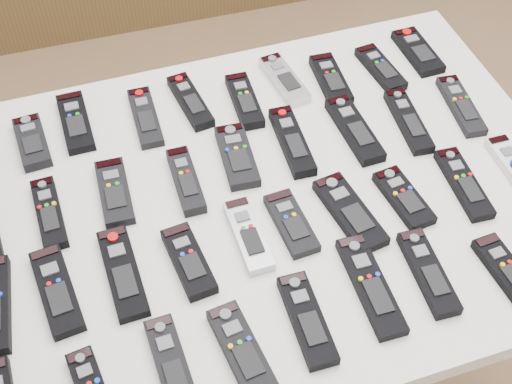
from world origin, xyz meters
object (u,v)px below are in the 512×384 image
object	(u,v)px
remote_27	(464,184)
remote_33	(307,320)
remote_32	(242,351)
remote_14	(237,156)
remote_22	(189,261)
remote_31	(172,368)
remote_1	(32,142)
remote_26	(404,198)
remote_11	(49,213)
remote_21	(123,273)
remote_3	(145,117)
remote_7	(331,80)
remote_2	(75,122)
remote_6	(284,80)
remote_13	(186,181)
remote_25	(350,212)
remote_8	(381,68)
remote_18	(461,106)
remote_4	(190,101)
remote_5	(245,101)
table	(256,217)
remote_36	(507,271)
remote_35	(428,273)
remote_24	(291,223)
remote_20	(57,291)
remote_17	(408,121)
remote_9	(418,52)
remote_15	(292,141)
remote_34	(371,286)
remote_16	(354,130)
remote_12	(115,192)

from	to	relation	value
remote_27	remote_33	bearing A→B (deg)	-151.34
remote_32	remote_33	world-z (taller)	same
remote_14	remote_22	world-z (taller)	remote_22
remote_31	remote_1	bearing A→B (deg)	103.05
remote_26	remote_31	bearing A→B (deg)	-164.14
remote_14	remote_11	bearing A→B (deg)	-170.92
remote_22	remote_21	bearing A→B (deg)	167.65
remote_3	remote_7	xyz separation A→B (m)	(0.42, -0.02, 0.00)
remote_2	remote_7	xyz separation A→B (m)	(0.57, -0.05, 0.00)
remote_6	remote_27	xyz separation A→B (m)	(0.23, -0.40, -0.00)
remote_13	remote_25	world-z (taller)	remote_13
remote_8	remote_18	distance (m)	0.20
remote_2	remote_4	distance (m)	0.25
remote_31	remote_5	bearing A→B (deg)	60.14
remote_21	table	bearing A→B (deg)	17.77
remote_3	remote_27	size ratio (longest dim) A/B	0.97
remote_3	remote_25	distance (m)	0.49
remote_7	remote_27	distance (m)	0.39
remote_26	remote_36	world-z (taller)	same
remote_4	remote_35	distance (m)	0.63
remote_24	remote_20	bearing A→B (deg)	178.38
remote_20	remote_24	world-z (taller)	remote_20
remote_3	remote_13	size ratio (longest dim) A/B	1.05
remote_1	remote_8	size ratio (longest dim) A/B	0.93
remote_1	remote_24	xyz separation A→B (m)	(0.44, -0.37, -0.00)
remote_6	remote_13	world-z (taller)	same
remote_17	remote_20	size ratio (longest dim) A/B	1.01
remote_6	remote_31	size ratio (longest dim) A/B	0.87
remote_22	remote_9	bearing A→B (deg)	25.98
table	remote_15	distance (m)	0.18
remote_4	remote_18	size ratio (longest dim) A/B	0.95
remote_20	remote_32	size ratio (longest dim) A/B	1.04
remote_20	remote_34	bearing A→B (deg)	-23.12
remote_7	remote_18	bearing A→B (deg)	-31.15
remote_16	remote_33	bearing A→B (deg)	-125.10
remote_2	remote_18	distance (m)	0.83
remote_5	remote_32	bearing A→B (deg)	-105.03
remote_22	remote_36	size ratio (longest dim) A/B	1.02
remote_17	remote_20	world-z (taller)	same
remote_3	remote_32	size ratio (longest dim) A/B	0.98
remote_20	remote_27	size ratio (longest dim) A/B	1.02
remote_7	remote_32	bearing A→B (deg)	-120.47
remote_9	remote_27	world-z (taller)	same
remote_13	remote_33	xyz separation A→B (m)	(0.11, -0.37, -0.00)
remote_12	remote_17	xyz separation A→B (m)	(0.63, -0.00, 0.00)
remote_16	remote_22	xyz separation A→B (m)	(-0.42, -0.21, 0.00)
remote_18	remote_26	size ratio (longest dim) A/B	1.22
remote_32	remote_36	distance (m)	0.49
remote_24	remote_4	bearing A→B (deg)	100.54
remote_24	remote_1	bearing A→B (deg)	136.88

